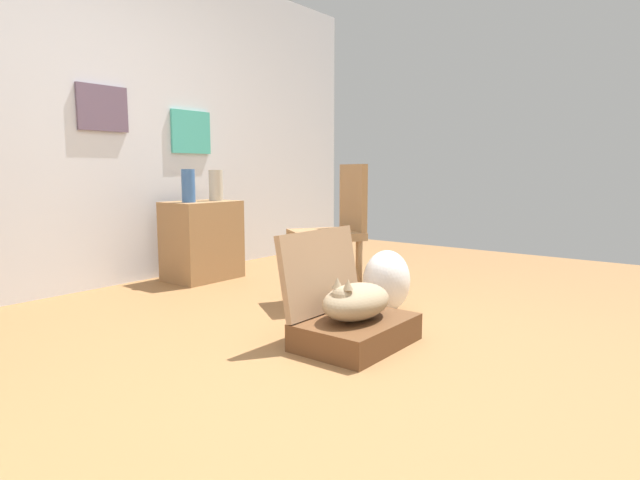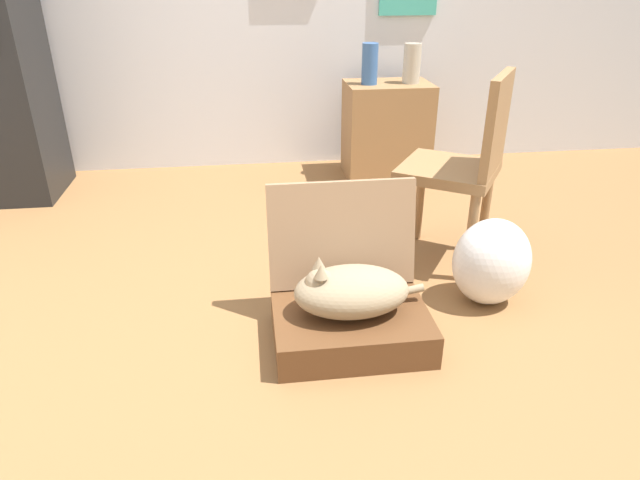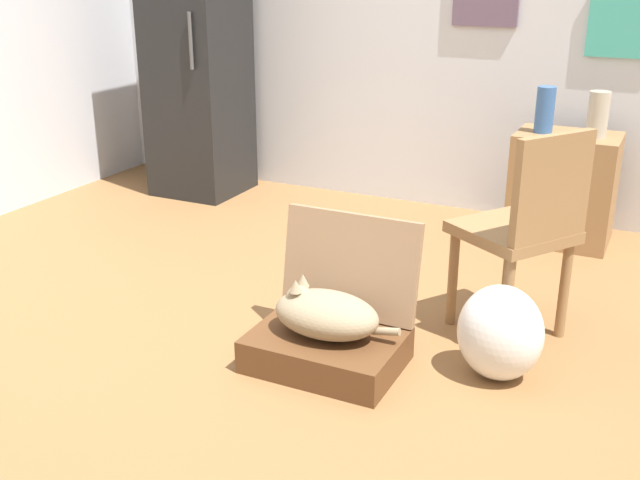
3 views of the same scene
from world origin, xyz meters
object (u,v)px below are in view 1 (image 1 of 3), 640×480
object	(u,v)px
cat	(355,301)
plastic_bag_white	(386,281)
suitcase_base	(356,332)
chair	(335,228)
side_table	(202,240)
vase_tall	(188,186)
vase_short	(216,185)

from	to	relation	value
cat	plastic_bag_white	bearing A→B (deg)	17.68
suitcase_base	chair	xyz separation A→B (m)	(0.64, 0.60, 0.44)
suitcase_base	side_table	world-z (taller)	side_table
vase_tall	chair	bearing A→B (deg)	-81.99
suitcase_base	side_table	size ratio (longest dim) A/B	0.94
chair	vase_tall	bearing A→B (deg)	-138.46
plastic_bag_white	side_table	world-z (taller)	side_table
side_table	vase_short	size ratio (longest dim) A/B	2.53
side_table	vase_tall	bearing A→B (deg)	-169.35
suitcase_base	vase_tall	distance (m)	2.06
side_table	suitcase_base	bearing A→B (deg)	-107.28
cat	vase_short	bearing A→B (deg)	68.51
cat	vase_tall	xyz separation A→B (m)	(0.46, 1.89, 0.53)
plastic_bag_white	side_table	distance (m)	1.71
cat	vase_short	world-z (taller)	vase_short
vase_short	side_table	bearing A→B (deg)	170.91
suitcase_base	plastic_bag_white	bearing A→B (deg)	17.91
side_table	chair	bearing A→B (deg)	-88.26
vase_tall	vase_short	world-z (taller)	vase_tall
vase_tall	chair	xyz separation A→B (m)	(0.18, -1.29, -0.26)
plastic_bag_white	chair	world-z (taller)	chair
vase_tall	vase_short	xyz separation A→B (m)	(0.28, 0.00, -0.00)
suitcase_base	vase_tall	size ratio (longest dim) A/B	2.32
vase_tall	cat	bearing A→B (deg)	-103.75
side_table	vase_tall	xyz separation A→B (m)	(-0.14, -0.03, 0.45)
side_table	chair	xyz separation A→B (m)	(0.04, -1.32, 0.19)
suitcase_base	chair	size ratio (longest dim) A/B	0.65
suitcase_base	side_table	xyz separation A→B (m)	(0.60, 1.92, 0.25)
cat	plastic_bag_white	xyz separation A→B (m)	(0.66, 0.21, -0.04)
vase_short	chair	xyz separation A→B (m)	(-0.10, -1.29, -0.25)
vase_short	chair	size ratio (longest dim) A/B	0.27
cat	vase_tall	distance (m)	2.02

